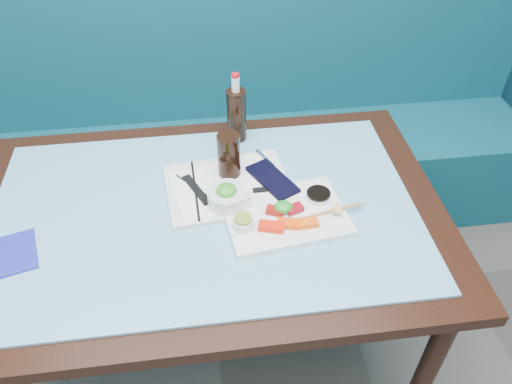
{
  "coord_description": "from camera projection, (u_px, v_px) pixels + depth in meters",
  "views": [
    {
      "loc": [
        0.01,
        0.41,
        1.77
      ],
      "look_at": [
        0.15,
        1.46,
        0.8
      ],
      "focal_mm": 35.0,
      "sensor_mm": 36.0,
      "label": 1
    }
  ],
  "objects": [
    {
      "name": "ginger_fill",
      "position": [
        241.0,
        196.0,
        1.42
      ],
      "size": [
        0.06,
        0.06,
        0.01
      ],
      "primitive_type": "cylinder",
      "rotation": [
        0.0,
        0.0,
        0.3
      ],
      "color": "beige",
      "rests_on": "ramekin_ginger"
    },
    {
      "name": "blue_napkin",
      "position": [
        7.0,
        256.0,
        1.31
      ],
      "size": [
        0.18,
        0.18,
        0.01
      ],
      "primitive_type": "cube",
      "rotation": [
        0.0,
        0.0,
        0.27
      ],
      "color": "navy",
      "rests_on": "glass_top"
    },
    {
      "name": "seaweed_bowl",
      "position": [
        227.0,
        197.0,
        1.43
      ],
      "size": [
        0.15,
        0.15,
        0.04
      ],
      "primitive_type": "cylinder",
      "rotation": [
        0.0,
        0.0,
        -0.37
      ],
      "color": "silver",
      "rests_on": "serving_tray"
    },
    {
      "name": "glass_top",
      "position": [
        205.0,
        211.0,
        1.44
      ],
      "size": [
        1.22,
        0.76,
        0.01
      ],
      "primitive_type": "cube",
      "color": "#67ACCF",
      "rests_on": "dining_table"
    },
    {
      "name": "soy_dish",
      "position": [
        318.0,
        196.0,
        1.45
      ],
      "size": [
        0.09,
        0.09,
        0.01
      ],
      "primitive_type": "cylinder",
      "rotation": [
        0.0,
        0.0,
        -0.23
      ],
      "color": "silver",
      "rests_on": "sashimi_plate"
    },
    {
      "name": "black_chopstick_a",
      "position": [
        195.0,
        190.0,
        1.48
      ],
      "size": [
        0.02,
        0.26,
        0.01
      ],
      "primitive_type": "cylinder",
      "rotation": [
        1.57,
        0.0,
        0.04
      ],
      "color": "black",
      "rests_on": "serving_tray"
    },
    {
      "name": "soy_fill",
      "position": [
        319.0,
        193.0,
        1.44
      ],
      "size": [
        0.07,
        0.07,
        0.01
      ],
      "primitive_type": "cylinder",
      "rotation": [
        0.0,
        0.0,
        0.07
      ],
      "color": "black",
      "rests_on": "soy_dish"
    },
    {
      "name": "cola_glass",
      "position": [
        229.0,
        155.0,
        1.49
      ],
      "size": [
        0.07,
        0.07,
        0.14
      ],
      "primitive_type": "cylinder",
      "rotation": [
        0.0,
        0.0,
        -0.04
      ],
      "color": "black",
      "rests_on": "serving_tray"
    },
    {
      "name": "dining_table",
      "position": [
        207.0,
        232.0,
        1.5
      ],
      "size": [
        1.4,
        0.9,
        0.75
      ],
      "color": "black",
      "rests_on": "ground"
    },
    {
      "name": "cola_bottle_neck",
      "position": [
        236.0,
        84.0,
        1.56
      ],
      "size": [
        0.03,
        0.03,
        0.05
      ],
      "primitive_type": "cylinder",
      "rotation": [
        0.0,
        0.0,
        0.31
      ],
      "color": "white",
      "rests_on": "cola_bottle_body"
    },
    {
      "name": "booth_bench",
      "position": [
        200.0,
        143.0,
        2.31
      ],
      "size": [
        3.0,
        0.56,
        1.17
      ],
      "color": "#0E4D5B",
      "rests_on": "ground"
    },
    {
      "name": "wasabi_fill",
      "position": [
        243.0,
        218.0,
        1.35
      ],
      "size": [
        0.05,
        0.05,
        0.01
      ],
      "primitive_type": "cylinder",
      "rotation": [
        0.0,
        0.0,
        -0.07
      ],
      "color": "olive",
      "rests_on": "ramekin_wasabi"
    },
    {
      "name": "navy_pouch",
      "position": [
        272.0,
        180.0,
        1.51
      ],
      "size": [
        0.15,
        0.2,
        0.01
      ],
      "primitive_type": "cube",
      "rotation": [
        0.0,
        0.0,
        0.47
      ],
      "color": "black",
      "rests_on": "serving_tray"
    },
    {
      "name": "fork",
      "position": [
        266.0,
        159.0,
        1.59
      ],
      "size": [
        0.06,
        0.1,
        0.01
      ],
      "primitive_type": "cylinder",
      "rotation": [
        1.57,
        0.0,
        0.46
      ],
      "color": "white",
      "rests_on": "serving_tray"
    },
    {
      "name": "cola_bottle_body",
      "position": [
        237.0,
        115.0,
        1.64
      ],
      "size": [
        0.07,
        0.07,
        0.18
      ],
      "primitive_type": "cylinder",
      "rotation": [
        0.0,
        0.0,
        0.14
      ],
      "color": "black",
      "rests_on": "glass_top"
    },
    {
      "name": "seaweed_garnish",
      "position": [
        283.0,
        207.0,
        1.4
      ],
      "size": [
        0.07,
        0.06,
        0.03
      ],
      "primitive_type": "ellipsoid",
      "rotation": [
        0.0,
        0.0,
        0.34
      ],
      "color": "#229324",
      "rests_on": "sashimi_plate"
    },
    {
      "name": "tuna_right",
      "position": [
        294.0,
        209.0,
        1.41
      ],
      "size": [
        0.06,
        0.05,
        0.02
      ],
      "primitive_type": "cube",
      "rotation": [
        0.0,
        0.0,
        0.36
      ],
      "color": "maroon",
      "rests_on": "sashimi_plate"
    },
    {
      "name": "ramekin_ginger",
      "position": [
        241.0,
        200.0,
        1.43
      ],
      "size": [
        0.07,
        0.07,
        0.02
      ],
      "primitive_type": "cylinder",
      "rotation": [
        0.0,
        0.0,
        -0.4
      ],
      "color": "white",
      "rests_on": "sashimi_plate"
    },
    {
      "name": "lemon_wedge",
      "position": [
        339.0,
        211.0,
        1.39
      ],
      "size": [
        0.05,
        0.05,
        0.04
      ],
      "primitive_type": "cone",
      "rotation": [
        1.57,
        0.0,
        0.66
      ],
      "color": "#E8C86D",
      "rests_on": "sashimi_plate"
    },
    {
      "name": "cola_bottle_cap",
      "position": [
        235.0,
        75.0,
        1.54
      ],
      "size": [
        0.03,
        0.03,
        0.01
      ],
      "primitive_type": "cylinder",
      "rotation": [
        0.0,
        0.0,
        0.12
      ],
      "color": "red",
      "rests_on": "cola_bottle_neck"
    },
    {
      "name": "black_chopstick_b",
      "position": [
        198.0,
        190.0,
        1.48
      ],
      "size": [
        0.13,
        0.15,
        0.01
      ],
      "primitive_type": "cylinder",
      "rotation": [
        1.57,
        0.0,
        0.7
      ],
      "color": "black",
      "rests_on": "serving_tray"
    },
    {
      "name": "seaweed_salad",
      "position": [
        226.0,
        190.0,
        1.41
      ],
      "size": [
        0.06,
        0.06,
        0.03
      ],
      "primitive_type": "ellipsoid",
      "rotation": [
        0.0,
        0.0,
        -0.02
      ],
      "color": "#389321",
      "rests_on": "seaweed_bowl"
    },
    {
      "name": "paper_placemat",
      "position": [
        228.0,
        185.0,
        1.5
      ],
      "size": [
        0.36,
        0.29,
        0.0
      ],
      "primitive_type": "cube",
      "rotation": [
        0.0,
        0.0,
        0.21
      ],
      "color": "white",
      "rests_on": "serving_tray"
    },
    {
      "name": "tray_sleeve",
      "position": [
        197.0,
        190.0,
        1.48
      ],
      "size": [
        0.09,
        0.15,
        0.0
      ],
      "primitive_type": "cube",
      "rotation": [
        0.0,
        0.0,
        0.43
      ],
      "color": "black",
      "rests_on": "serving_tray"
    },
    {
      "name": "serving_tray",
      "position": [
        228.0,
        187.0,
        1.5
      ],
      "size": [
        0.39,
        0.31,
        0.01
      ],
      "primitive_type": "cube",
      "rotation": [
        0.0,
        0.0,
        0.11
      ],
      "color": "silver",
      "rests_on": "glass_top"
    },
    {
      "name": "salmon_left",
      "position": [
        271.0,
        227.0,
        1.36
      ],
      "size": [
        0.08,
        0.05,
        0.02
      ],
      "primitive_type": "cube",
      "rotation": [
        0.0,
        0.0,
        -0.28
      ],
      "color": "#FF200A",
      "rests_on": "sashimi_plate"
    },
    {
      "name": "ramekin_wasabi",
      "position": [
        243.0,
        223.0,
        1.36
      ],
      "size": [
        0.08,
        0.08,
        0.02
      ],
      "primitive_type": "cylinder",
      "rotation": [
        0.0,
        0.0,
        0.39
      ],
      "color": "white",
      "rests_on": "sashimi_plate"
    },
    {
      "name": "salmon_right",
      "position": [
        307.0,
        223.0,
        1.37
      ],
      "size": [
        0.06,
        0.03,
        0.01
      ],
      "primitive_type": "cube",
      "rotation": [
        0.0,
        0.0,
        0.05
      ],
      "color": "#FF5A0A",
      "rests_on": "sashimi_plate"
    },
    {
      "name": "tuna_left",
      "position": [
        275.0,
        211.0,
        1.4
      ],
      "size": [
        0.06,
        0.05,
        0.02
      ],
      "primitive_type": "cube",
      "rotation": [
        0.0,
        0.0,
        -0.4
      ],
      "color": "maroon",
      "rests_on": "sashimi_plate"
    },
    {
      "name": "sashimi_plate",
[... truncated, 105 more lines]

